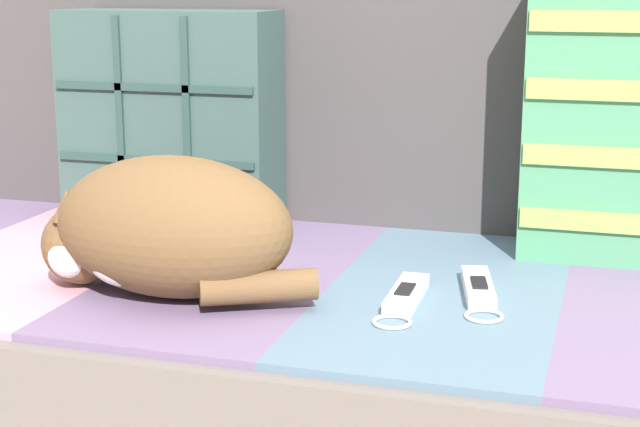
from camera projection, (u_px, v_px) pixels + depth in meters
The scene contains 6 objects.
couch at pixel (345, 402), 1.46m from camera, with size 1.96×0.80×0.40m.
sofa_backrest at pixel (399, 70), 1.66m from camera, with size 1.92×0.14×0.52m.
throw_pillow_quilted at pixel (171, 119), 1.64m from camera, with size 0.36×0.14×0.36m.
sleeping_cat at pixel (162, 230), 1.28m from camera, with size 0.40×0.21×0.19m.
game_remote_near at pixel (405, 296), 1.26m from camera, with size 0.05×0.19×0.02m.
game_remote_far at pixel (479, 290), 1.29m from camera, with size 0.08×0.20×0.02m.
Camera 1 is at (0.36, -1.15, 0.81)m, focal length 55.00 mm.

